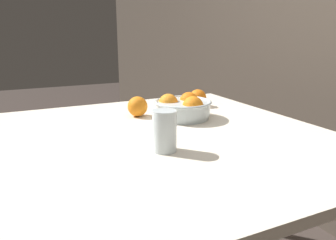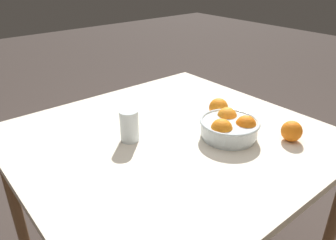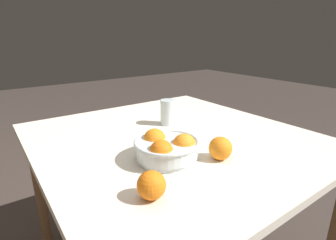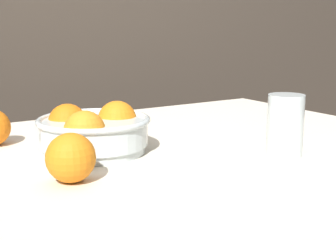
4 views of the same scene
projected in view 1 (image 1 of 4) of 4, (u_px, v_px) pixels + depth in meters
name	position (u px, v px, depth m)	size (l,w,h in m)	color
dining_table	(166.00, 155.00, 1.15)	(1.17, 1.12, 0.76)	beige
fruit_bowl	(183.00, 107.00, 1.33)	(0.23, 0.23, 0.10)	silver
juice_glass	(164.00, 132.00, 0.96)	(0.07, 0.07, 0.12)	#F4A314
orange_loose_near_bowl	(138.00, 106.00, 1.36)	(0.08, 0.08, 0.08)	orange
orange_loose_front	(198.00, 98.00, 1.55)	(0.08, 0.08, 0.08)	orange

